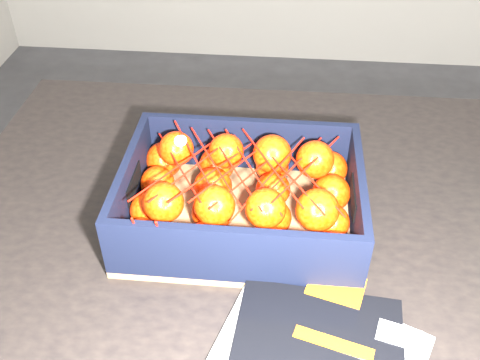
{
  "coord_description": "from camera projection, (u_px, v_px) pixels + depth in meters",
  "views": [
    {
      "loc": [
        -0.26,
        -0.94,
        1.36
      ],
      "look_at": [
        -0.32,
        -0.34,
        0.86
      ],
      "focal_mm": 41.02,
      "sensor_mm": 36.0,
      "label": 1
    }
  ],
  "objects": [
    {
      "name": "clementine_heap",
      "position": [
        243.0,
        194.0,
        0.84
      ],
      "size": [
        0.34,
        0.25,
        0.11
      ],
      "color": "#FC2D05",
      "rests_on": "produce_crate"
    },
    {
      "name": "produce_crate",
      "position": [
        242.0,
        206.0,
        0.85
      ],
      "size": [
        0.36,
        0.27,
        0.11
      ],
      "color": "olive",
      "rests_on": "table"
    },
    {
      "name": "table",
      "position": [
        308.0,
        260.0,
        0.94
      ],
      "size": [
        1.2,
        0.8,
        0.75
      ],
      "color": "black",
      "rests_on": "ground"
    },
    {
      "name": "mesh_net",
      "position": [
        236.0,
        173.0,
        0.8
      ],
      "size": [
        0.29,
        0.24,
        0.09
      ],
      "color": "red",
      "rests_on": "clementine_heap"
    },
    {
      "name": "ground",
      "position": [
        363.0,
        344.0,
        1.56
      ],
      "size": [
        3.5,
        3.5,
        0.0
      ],
      "primitive_type": "plane",
      "color": "#373739",
      "rests_on": "ground"
    }
  ]
}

